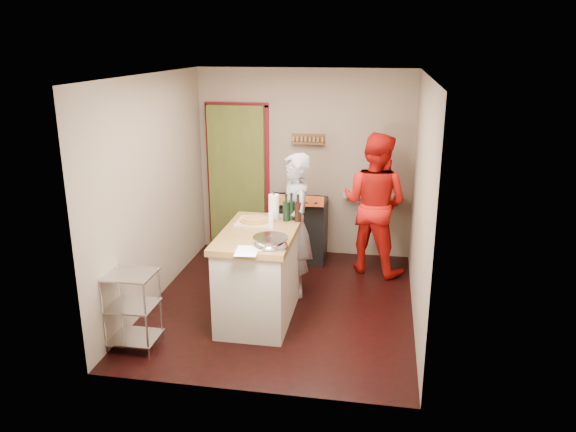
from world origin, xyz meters
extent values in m
plane|color=black|center=(0.00, 0.00, 0.00)|extent=(3.50, 3.50, 0.00)
cube|color=gray|center=(0.00, 1.75, 1.30)|extent=(3.00, 0.04, 2.60)
cube|color=#565B23|center=(-0.95, 1.80, 1.05)|extent=(0.80, 0.40, 2.10)
cube|color=maroon|center=(-1.37, 1.73, 1.05)|extent=(0.06, 0.06, 2.10)
cube|color=maroon|center=(-0.53, 1.73, 1.05)|extent=(0.06, 0.06, 2.10)
cube|color=maroon|center=(-0.95, 1.73, 2.10)|extent=(0.90, 0.06, 0.06)
cube|color=brown|center=(0.05, 1.70, 1.60)|extent=(0.46, 0.09, 0.03)
cube|color=brown|center=(0.05, 1.74, 1.66)|extent=(0.46, 0.02, 0.12)
cube|color=olive|center=(0.05, 1.70, 1.66)|extent=(0.42, 0.04, 0.07)
cube|color=gray|center=(0.95, 1.65, 0.90)|extent=(0.80, 0.18, 0.04)
cube|color=black|center=(0.75, 1.65, 1.02)|extent=(0.10, 0.14, 0.22)
cube|color=gray|center=(-1.50, 0.00, 1.30)|extent=(0.04, 3.50, 2.60)
cube|color=gray|center=(1.50, 0.00, 1.30)|extent=(0.04, 3.50, 2.60)
cube|color=white|center=(0.00, 0.00, 2.61)|extent=(3.00, 3.50, 0.02)
cube|color=black|center=(0.05, 1.43, 0.40)|extent=(0.60, 0.55, 0.80)
cube|color=black|center=(0.05, 1.43, 0.83)|extent=(0.60, 0.55, 0.06)
cube|color=#8A3914|center=(0.05, 1.15, 0.92)|extent=(0.60, 0.15, 0.17)
cylinder|color=black|center=(-0.10, 1.56, 0.91)|extent=(0.26, 0.26, 0.05)
cylinder|color=silver|center=(-1.50, -1.38, 0.40)|extent=(0.02, 0.02, 0.80)
cylinder|color=silver|center=(-1.06, -1.38, 0.40)|extent=(0.02, 0.02, 0.80)
cylinder|color=silver|center=(-1.50, -1.02, 0.40)|extent=(0.02, 0.02, 0.80)
cylinder|color=silver|center=(-1.06, -1.02, 0.40)|extent=(0.02, 0.02, 0.80)
cube|color=silver|center=(-1.28, -1.20, 0.10)|extent=(0.48, 0.40, 0.02)
cube|color=silver|center=(-1.28, -1.20, 0.45)|extent=(0.48, 0.40, 0.02)
cube|color=silver|center=(-1.28, -1.20, 0.78)|extent=(0.48, 0.40, 0.02)
cube|color=#B5AD9A|center=(-0.19, -0.34, 0.47)|extent=(0.72, 1.26, 0.93)
cube|color=brown|center=(-0.19, -0.34, 0.97)|extent=(0.78, 1.33, 0.07)
cube|color=tan|center=(-0.29, -0.09, 1.01)|extent=(0.40, 0.40, 0.02)
cylinder|color=#B68138|center=(-0.29, -0.09, 1.04)|extent=(0.32, 0.32, 0.02)
ellipsoid|color=silver|center=(0.04, -0.81, 1.05)|extent=(0.35, 0.35, 0.11)
cylinder|color=white|center=(-0.11, 0.12, 1.14)|extent=(0.12, 0.12, 0.28)
cylinder|color=silver|center=(-0.07, -0.24, 1.08)|extent=(0.06, 0.06, 0.17)
cube|color=white|center=(-0.17, -0.95, 1.00)|extent=(0.24, 0.32, 0.00)
cylinder|color=black|center=(0.09, 0.11, 1.15)|extent=(0.08, 0.08, 0.31)
cylinder|color=black|center=(0.17, 0.06, 1.15)|extent=(0.08, 0.08, 0.31)
cylinder|color=black|center=(0.04, 0.06, 1.15)|extent=(0.08, 0.08, 0.31)
imported|color=#B3B3B8|center=(0.09, 0.31, 0.86)|extent=(0.63, 0.74, 1.72)
imported|color=red|center=(1.00, 1.20, 0.92)|extent=(1.10, 1.00, 1.85)
camera|label=1|loc=(1.09, -5.87, 2.94)|focal=35.00mm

